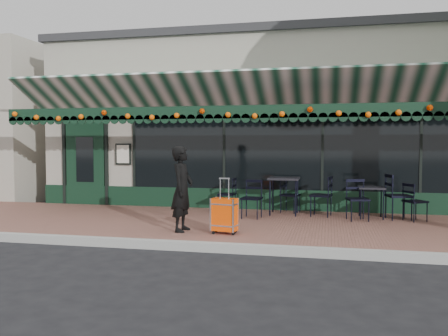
% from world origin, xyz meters
% --- Properties ---
extents(ground, '(80.00, 80.00, 0.00)m').
position_xyz_m(ground, '(0.00, 0.00, 0.00)').
color(ground, black).
rests_on(ground, ground).
extents(sidewalk, '(18.00, 4.00, 0.15)m').
position_xyz_m(sidewalk, '(0.00, 2.00, 0.07)').
color(sidewalk, brown).
rests_on(sidewalk, ground).
extents(curb, '(18.00, 0.16, 0.15)m').
position_xyz_m(curb, '(0.00, -0.08, 0.07)').
color(curb, '#9E9E99').
rests_on(curb, ground).
extents(restaurant_building, '(12.00, 9.60, 4.50)m').
position_xyz_m(restaurant_building, '(0.00, 7.84, 2.27)').
color(restaurant_building, '#9F9689').
rests_on(restaurant_building, ground).
extents(woman, '(0.40, 0.59, 1.58)m').
position_xyz_m(woman, '(-1.09, 0.80, 0.94)').
color(woman, black).
rests_on(woman, sidewalk).
extents(suitcase, '(0.48, 0.32, 1.00)m').
position_xyz_m(suitcase, '(-0.27, 0.72, 0.49)').
color(suitcase, '#F84907').
rests_on(suitcase, sidewalk).
extents(cafe_table_a, '(0.56, 0.56, 0.69)m').
position_xyz_m(cafe_table_a, '(2.46, 3.16, 0.77)').
color(cafe_table_a, black).
rests_on(cafe_table_a, sidewalk).
extents(cafe_table_b, '(0.69, 0.69, 0.85)m').
position_xyz_m(cafe_table_b, '(0.55, 3.31, 0.91)').
color(cafe_table_b, black).
rests_on(cafe_table_b, sidewalk).
extents(chair_a_left, '(0.54, 0.54, 0.91)m').
position_xyz_m(chair_a_left, '(1.39, 3.21, 0.61)').
color(chair_a_left, black).
rests_on(chair_a_left, sidewalk).
extents(chair_a_right, '(0.59, 0.59, 0.99)m').
position_xyz_m(chair_a_right, '(3.02, 3.11, 0.64)').
color(chair_a_right, black).
rests_on(chair_a_right, sidewalk).
extents(chair_a_front, '(0.53, 0.53, 0.88)m').
position_xyz_m(chair_a_front, '(2.15, 2.75, 0.59)').
color(chair_a_front, black).
rests_on(chair_a_front, sidewalk).
extents(chair_a_extra, '(0.56, 0.56, 0.81)m').
position_xyz_m(chair_a_extra, '(3.33, 2.95, 0.55)').
color(chair_a_extra, black).
rests_on(chair_a_extra, sidewalk).
extents(chair_b_left, '(0.42, 0.42, 0.82)m').
position_xyz_m(chair_b_left, '(-0.81, 3.40, 0.56)').
color(chair_b_left, black).
rests_on(chair_b_left, sidewalk).
extents(chair_b_right, '(0.51, 0.51, 0.81)m').
position_xyz_m(chair_b_right, '(0.67, 3.61, 0.56)').
color(chair_b_right, black).
rests_on(chair_b_right, sidewalk).
extents(chair_b_front, '(0.47, 0.47, 0.85)m').
position_xyz_m(chair_b_front, '(-0.08, 2.58, 0.57)').
color(chair_b_front, black).
rests_on(chair_b_front, sidewalk).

